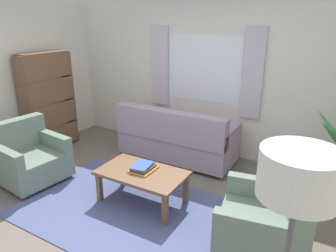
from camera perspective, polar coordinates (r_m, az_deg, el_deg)
ground_plane at (r=3.94m, az=-7.52°, el=-15.47°), size 6.24×6.24×0.00m
wall_back at (r=5.29m, az=6.93°, el=8.98°), size 5.32×0.12×2.60m
window_with_curtains at (r=5.19m, az=6.62°, el=10.47°), size 1.98×0.07×1.40m
area_rug at (r=3.94m, az=-7.53°, el=-15.40°), size 2.67×1.75×0.01m
couch at (r=5.04m, az=1.47°, el=-2.47°), size 1.90×0.82×0.92m
armchair_left at (r=4.84m, az=-24.52°, el=-5.43°), size 0.91×0.93×0.88m
armchair_right at (r=3.27m, az=18.11°, el=-16.98°), size 0.94×0.96×0.88m
coffee_table at (r=3.89m, az=-4.89°, el=-9.24°), size 1.10×0.64×0.44m
book_stack_on_table at (r=3.89m, az=-4.68°, el=-7.78°), size 0.28×0.33×0.07m
bookshelf at (r=5.78m, az=-20.85°, el=3.56°), size 0.30×0.94×1.72m
standing_lamp at (r=1.63m, az=22.89°, el=-11.96°), size 0.39×0.39×1.68m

